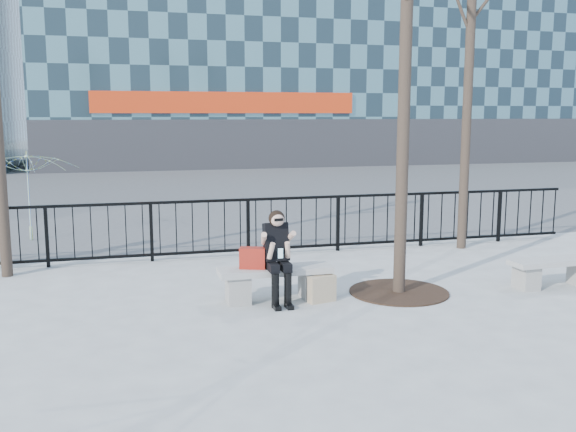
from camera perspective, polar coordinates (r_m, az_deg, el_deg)
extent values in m
plane|color=gray|center=(9.41, -1.12, -7.48)|extent=(120.00, 120.00, 0.00)
cube|color=#474747|center=(24.01, -9.66, 2.56)|extent=(60.00, 23.00, 0.01)
cube|color=black|center=(12.06, -4.52, 1.43)|extent=(14.00, 0.05, 0.05)
cube|color=black|center=(12.23, -4.46, -3.04)|extent=(14.00, 0.05, 0.05)
cube|color=#2D2D30|center=(31.18, -5.39, 6.34)|extent=(18.00, 0.08, 2.40)
cube|color=#AF290B|center=(31.09, -5.42, 10.01)|extent=(12.60, 0.12, 1.00)
cube|color=#2D2D30|center=(37.89, 21.04, 6.26)|extent=(16.00, 0.08, 2.40)
cylinder|color=black|center=(9.61, 10.44, 15.32)|extent=(0.18, 0.18, 7.50)
cylinder|color=black|center=(13.18, 15.78, 12.31)|extent=(0.18, 0.18, 7.00)
cylinder|color=black|center=(9.92, 9.82, -6.66)|extent=(1.50, 1.50, 0.02)
cube|color=slate|center=(9.24, -4.45, -6.52)|extent=(0.32, 0.38, 0.40)
cube|color=slate|center=(9.49, 2.12, -6.08)|extent=(0.32, 0.38, 0.40)
cube|color=gray|center=(9.29, -1.12, -4.85)|extent=(1.65, 0.46, 0.09)
cube|color=slate|center=(10.61, 20.43, -5.13)|extent=(0.29, 0.35, 0.36)
cube|color=gray|center=(10.85, 22.66, -3.74)|extent=(1.50, 0.42, 0.08)
cube|color=maroon|center=(9.20, -3.15, -3.75)|extent=(0.41, 0.29, 0.30)
cube|color=#C6AE8C|center=(9.28, 3.03, -6.49)|extent=(0.43, 0.24, 0.38)
imported|color=#D9E933|center=(14.58, -22.11, 1.62)|extent=(2.57, 2.60, 1.91)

